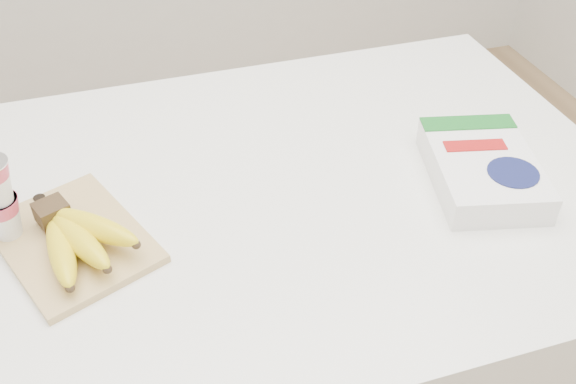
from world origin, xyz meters
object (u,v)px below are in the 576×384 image
object	(u,v)px
table	(266,360)
bananas	(76,237)
cutting_board	(73,240)
cereal_box	(482,168)

from	to	relation	value
table	bananas	bearing A→B (deg)	-167.03
cutting_board	bananas	size ratio (longest dim) A/B	1.29
bananas	cereal_box	distance (m)	0.68
bananas	cereal_box	bearing A→B (deg)	-1.67
table	bananas	xyz separation A→B (m)	(-0.31, -0.07, 0.53)
table	bananas	size ratio (longest dim) A/B	6.35
bananas	cereal_box	size ratio (longest dim) A/B	0.72
table	cereal_box	world-z (taller)	cereal_box
bananas	table	bearing A→B (deg)	12.97
table	cutting_board	distance (m)	0.59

